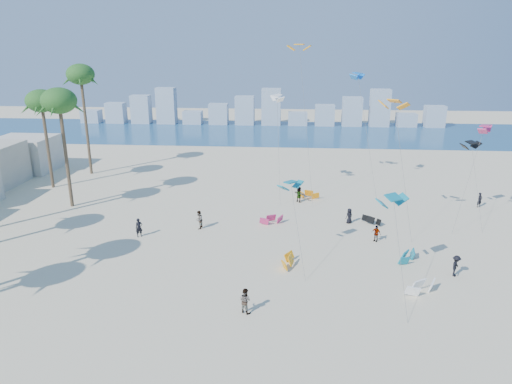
{
  "coord_description": "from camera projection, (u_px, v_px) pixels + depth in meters",
  "views": [
    {
      "loc": [
        6.28,
        -25.92,
        17.97
      ],
      "look_at": [
        3.0,
        16.0,
        4.5
      ],
      "focal_mm": 32.36,
      "sensor_mm": 36.0,
      "label": 1
    }
  ],
  "objects": [
    {
      "name": "kitesurfer_near",
      "position": [
        139.0,
        228.0,
        44.94
      ],
      "size": [
        0.82,
        0.73,
        1.88
      ],
      "primitive_type": "imported",
      "rotation": [
        0.0,
        0.0,
        0.53
      ],
      "color": "black",
      "rests_on": "ground"
    },
    {
      "name": "ground",
      "position": [
        192.0,
        329.0,
        30.56
      ],
      "size": [
        220.0,
        220.0,
        0.0
      ],
      "primitive_type": "plane",
      "color": "beige",
      "rests_on": "ground"
    },
    {
      "name": "grounded_kites",
      "position": [
        340.0,
        237.0,
        43.97
      ],
      "size": [
        14.96,
        24.29,
        0.93
      ],
      "color": "#FF9D0D",
      "rests_on": "ground"
    },
    {
      "name": "distant_skyline",
      "position": [
        260.0,
        111.0,
        107.56
      ],
      "size": [
        85.0,
        3.0,
        8.4
      ],
      "color": "#9EADBF",
      "rests_on": "ground"
    },
    {
      "name": "ocean",
      "position": [
        262.0,
        132.0,
        98.91
      ],
      "size": [
        220.0,
        220.0,
        0.0
      ],
      "primitive_type": "plane",
      "color": "navy",
      "rests_on": "ground"
    },
    {
      "name": "flying_kites",
      "position": [
        388.0,
        119.0,
        45.45
      ],
      "size": [
        29.07,
        31.2,
        18.48
      ],
      "color": "#0C7B93",
      "rests_on": "ground"
    },
    {
      "name": "kitesurfer_mid",
      "position": [
        245.0,
        300.0,
        32.18
      ],
      "size": [
        1.13,
        1.07,
        1.85
      ],
      "primitive_type": "imported",
      "rotation": [
        0.0,
        0.0,
        2.59
      ],
      "color": "gray",
      "rests_on": "ground"
    },
    {
      "name": "kitesurfers_far",
      "position": [
        334.0,
        219.0,
        47.37
      ],
      "size": [
        31.86,
        19.11,
        1.92
      ],
      "color": "black",
      "rests_on": "ground"
    }
  ]
}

